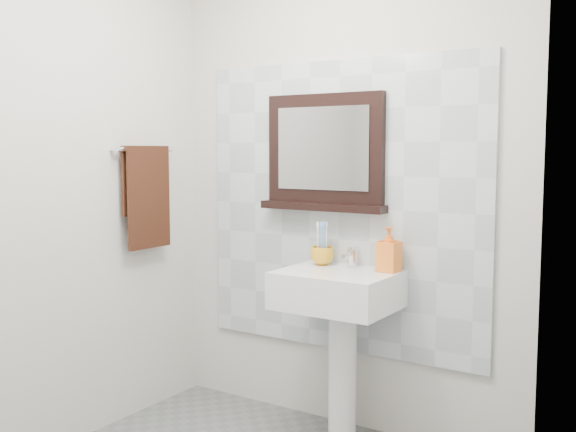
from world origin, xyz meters
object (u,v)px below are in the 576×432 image
object	(u,v)px
pedestal_sink	(338,308)
soap_dispenser	(389,249)
framed_mirror	(325,155)
toothbrush_cup	(322,256)
hand_towel	(147,189)

from	to	relation	value
pedestal_sink	soap_dispenser	world-z (taller)	soap_dispenser
framed_mirror	soap_dispenser	bearing A→B (deg)	-9.99
pedestal_sink	toothbrush_cup	size ratio (longest dim) A/B	8.13
soap_dispenser	hand_towel	world-z (taller)	hand_towel
pedestal_sink	framed_mirror	world-z (taller)	framed_mirror
framed_mirror	hand_towel	size ratio (longest dim) A/B	1.28
pedestal_sink	framed_mirror	xyz separation A→B (m)	(-0.19, 0.19, 0.74)
pedestal_sink	hand_towel	xyz separation A→B (m)	(-1.05, -0.23, 0.56)
hand_towel	toothbrush_cup	bearing A→B (deg)	20.14
soap_dispenser	framed_mirror	bearing A→B (deg)	172.22
framed_mirror	hand_towel	bearing A→B (deg)	-154.46
toothbrush_cup	hand_towel	world-z (taller)	hand_towel
soap_dispenser	framed_mirror	world-z (taller)	framed_mirror
framed_mirror	hand_towel	distance (m)	0.98
hand_towel	soap_dispenser	bearing A→B (deg)	15.18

